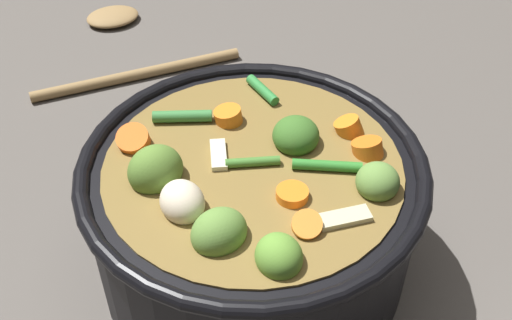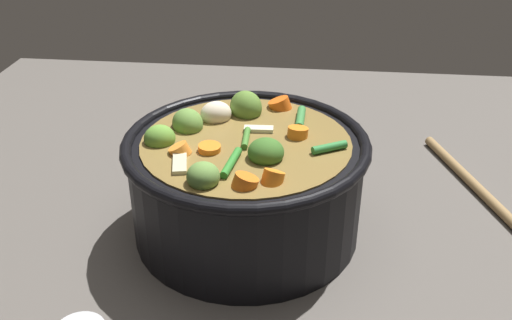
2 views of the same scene
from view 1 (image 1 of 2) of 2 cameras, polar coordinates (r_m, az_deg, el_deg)
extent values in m
plane|color=#514C47|center=(0.58, -0.25, -9.06)|extent=(1.10, 1.10, 0.00)
cylinder|color=black|center=(0.54, -0.27, -5.19)|extent=(0.26, 0.26, 0.12)
torus|color=black|center=(0.49, -0.29, -0.64)|extent=(0.27, 0.27, 0.01)
cylinder|color=olive|center=(0.53, -0.27, -4.83)|extent=(0.23, 0.23, 0.11)
ellipsoid|color=#396826|center=(0.51, 3.55, 2.18)|extent=(0.05, 0.05, 0.03)
ellipsoid|color=#567C2F|center=(0.48, -8.90, -0.91)|extent=(0.06, 0.06, 0.04)
ellipsoid|color=#628B3F|center=(0.48, 10.73, -1.90)|extent=(0.05, 0.05, 0.03)
ellipsoid|color=#609535|center=(0.43, 2.04, -8.56)|extent=(0.04, 0.04, 0.03)
ellipsoid|color=#5F8A3B|center=(0.44, -3.30, -6.44)|extent=(0.05, 0.05, 0.03)
cylinder|color=orange|center=(0.53, 8.25, 2.74)|extent=(0.03, 0.03, 0.02)
cylinder|color=orange|center=(0.45, 4.52, -5.85)|extent=(0.03, 0.02, 0.02)
cylinder|color=orange|center=(0.52, -10.76, 1.64)|extent=(0.03, 0.03, 0.02)
cylinder|color=orange|center=(0.51, 9.86, 0.91)|extent=(0.04, 0.04, 0.02)
cylinder|color=orange|center=(0.53, -2.44, 3.72)|extent=(0.03, 0.03, 0.02)
cylinder|color=orange|center=(0.47, 3.22, -3.18)|extent=(0.03, 0.03, 0.01)
ellipsoid|color=beige|center=(0.46, -6.55, -3.72)|extent=(0.05, 0.04, 0.03)
cylinder|color=#377B3B|center=(0.53, -6.55, 3.87)|extent=(0.01, 0.05, 0.01)
cylinder|color=#40772D|center=(0.49, -0.15, -0.12)|extent=(0.01, 0.04, 0.01)
cylinder|color=#2E8039|center=(0.56, 0.57, 6.23)|extent=(0.04, 0.03, 0.01)
cylinder|color=#2F7E2B|center=(0.49, 6.32, -0.50)|extent=(0.02, 0.05, 0.01)
cube|color=beige|center=(0.50, -3.34, 0.45)|extent=(0.03, 0.01, 0.01)
cube|color=beige|center=(0.46, 7.82, -5.11)|extent=(0.02, 0.04, 0.01)
ellipsoid|color=olive|center=(0.92, -12.59, 12.29)|extent=(0.07, 0.08, 0.01)
cylinder|color=olive|center=(0.80, -10.40, 7.48)|extent=(0.09, 0.25, 0.01)
camera|label=2|loc=(0.72, 55.58, 22.99)|focal=40.20mm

